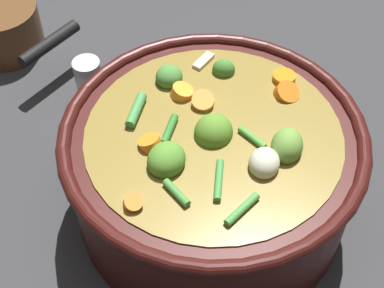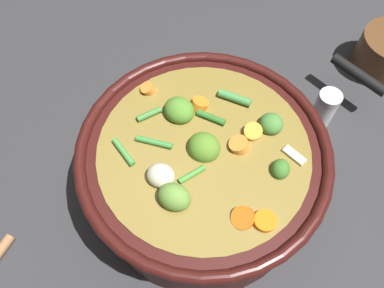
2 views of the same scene
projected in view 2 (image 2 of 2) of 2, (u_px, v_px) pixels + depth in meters
The scene contains 3 objects.
ground_plane at pixel (201, 189), 0.59m from camera, with size 1.10×1.10×0.00m, color #2D2D30.
cooking_pot at pixel (203, 169), 0.53m from camera, with size 0.33×0.33×0.15m.
salt_shaker at pixel (325, 108), 0.62m from camera, with size 0.04×0.04×0.07m.
Camera 2 is at (0.04, -0.23, 0.54)m, focal length 34.92 mm.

